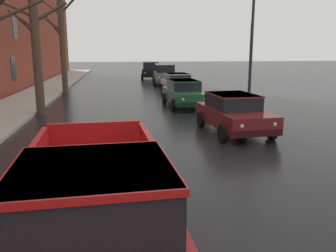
# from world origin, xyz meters

# --- Properties ---
(bare_tree_mid_block) EXTENTS (3.51, 1.57, 5.77)m
(bare_tree_mid_block) POSITION_xyz_m (-4.78, 19.65, 3.10)
(bare_tree_mid_block) COLOR #4C3D2D
(bare_tree_mid_block) RESTS_ON ground
(bare_tree_far_down_block) EXTENTS (3.23, 2.07, 7.07)m
(bare_tree_far_down_block) POSITION_xyz_m (-4.76, 27.99, 3.57)
(bare_tree_far_down_block) COLOR #4C3D2D
(bare_tree_far_down_block) RESTS_ON ground
(pickup_truck_red_approaching_near_lane) EXTENTS (2.39, 5.45, 1.76)m
(pickup_truck_red_approaching_near_lane) POSITION_xyz_m (-1.51, 6.99, 0.88)
(pickup_truck_red_approaching_near_lane) COLOR red
(pickup_truck_red_approaching_near_lane) RESTS_ON ground
(sedan_maroon_parked_kerbside_close) EXTENTS (2.15, 4.06, 1.42)m
(sedan_maroon_parked_kerbside_close) POSITION_xyz_m (3.05, 14.87, 0.75)
(sedan_maroon_parked_kerbside_close) COLOR maroon
(sedan_maroon_parked_kerbside_close) RESTS_ON ground
(sedan_green_parked_kerbside_mid) EXTENTS (2.02, 4.31, 1.42)m
(sedan_green_parked_kerbside_mid) POSITION_xyz_m (2.41, 21.22, 0.75)
(sedan_green_parked_kerbside_mid) COLOR #1E5633
(sedan_green_parked_kerbside_mid) RESTS_ON ground
(sedan_silver_parked_far_down_block) EXTENTS (2.04, 4.40, 1.42)m
(sedan_silver_parked_far_down_block) POSITION_xyz_m (3.05, 26.91, 0.75)
(sedan_silver_parked_far_down_block) COLOR #B7B7BC
(sedan_silver_parked_far_down_block) RESTS_ON ground
(suv_grey_queued_behind_truck) EXTENTS (2.23, 4.57, 1.82)m
(suv_grey_queued_behind_truck) POSITION_xyz_m (3.04, 33.59, 0.99)
(suv_grey_queued_behind_truck) COLOR slate
(suv_grey_queued_behind_truck) RESTS_ON ground
(suv_black_at_far_intersection) EXTENTS (2.36, 4.76, 1.82)m
(suv_black_at_far_intersection) POSITION_xyz_m (2.48, 40.11, 0.99)
(suv_black_at_far_intersection) COLOR black
(suv_black_at_far_intersection) RESTS_ON ground
(street_lamp_post) EXTENTS (0.44, 0.24, 6.24)m
(street_lamp_post) POSITION_xyz_m (4.95, 18.30, 3.48)
(street_lamp_post) COLOR #28282D
(street_lamp_post) RESTS_ON ground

